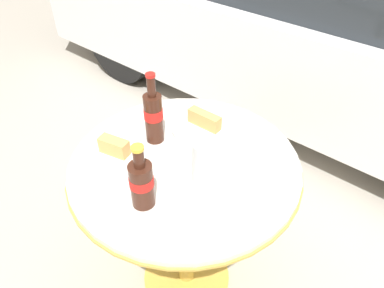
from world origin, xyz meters
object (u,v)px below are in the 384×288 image
at_px(cola_bottle_right, 154,115).
at_px(cola_bottle_left, 142,182).
at_px(lunch_plate_near, 204,125).
at_px(lunch_plate_far, 114,154).
at_px(parked_car, 320,7).
at_px(drinking_glass, 204,164).
at_px(bistro_table, 185,191).

bearing_deg(cola_bottle_right, cola_bottle_left, -52.63).
height_order(lunch_plate_near, lunch_plate_far, lunch_plate_far).
distance_m(cola_bottle_left, lunch_plate_near, 0.41).
xyz_separation_m(cola_bottle_left, parked_car, (-0.39, 2.09, -0.18)).
distance_m(drinking_glass, lunch_plate_near, 0.27).
distance_m(cola_bottle_right, parked_car, 1.88).
bearing_deg(drinking_glass, cola_bottle_right, 168.63).
distance_m(cola_bottle_right, lunch_plate_near, 0.21).
bearing_deg(cola_bottle_left, drinking_glass, 67.13).
bearing_deg(cola_bottle_left, bistro_table, 96.50).
xyz_separation_m(cola_bottle_left, drinking_glass, (0.08, 0.18, -0.02)).
distance_m(cola_bottle_left, drinking_glass, 0.20).
relative_size(drinking_glass, lunch_plate_near, 0.62).
relative_size(bistro_table, parked_car, 0.20).
height_order(lunch_plate_far, parked_car, parked_car).
bearing_deg(lunch_plate_far, parked_car, 94.78).
xyz_separation_m(drinking_glass, parked_car, (-0.47, 1.91, -0.16)).
bearing_deg(bistro_table, lunch_plate_near, 108.25).
height_order(cola_bottle_left, parked_car, parked_car).
height_order(lunch_plate_near, parked_car, parked_car).
bearing_deg(cola_bottle_right, drinking_glass, -11.37).
xyz_separation_m(bistro_table, parked_car, (-0.37, 1.88, 0.05)).
xyz_separation_m(lunch_plate_near, lunch_plate_far, (-0.14, -0.32, -0.00)).
distance_m(cola_bottle_left, lunch_plate_far, 0.24).
xyz_separation_m(cola_bottle_right, parked_car, (-0.21, 1.85, -0.20)).
relative_size(cola_bottle_left, cola_bottle_right, 0.83).
bearing_deg(bistro_table, parked_car, 101.01).
relative_size(lunch_plate_near, parked_car, 0.06).
bearing_deg(cola_bottle_right, lunch_plate_near, 59.01).
distance_m(cola_bottle_right, drinking_glass, 0.27).
bearing_deg(lunch_plate_near, parked_car, 100.20).
xyz_separation_m(lunch_plate_near, parked_car, (-0.30, 1.69, -0.11)).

